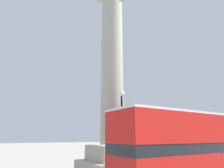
# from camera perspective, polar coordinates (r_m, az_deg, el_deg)

# --- Properties ---
(monument_column) EXTENTS (4.74, 4.74, 18.89)m
(monument_column) POSITION_cam_1_polar(r_m,az_deg,el_deg) (17.85, 0.00, -2.55)
(monument_column) COLOR #A39E8E
(monument_column) RESTS_ON ground_plane
(bus_b) EXTENTS (11.48, 3.04, 4.49)m
(bus_b) POSITION_cam_1_polar(r_m,az_deg,el_deg) (13.74, 22.97, -16.32)
(bus_b) COLOR red
(bus_b) RESTS_ON ground_plane
(street_lamp) EXTENTS (0.40, 0.40, 6.18)m
(street_lamp) POSITION_cam_1_polar(r_m,az_deg,el_deg) (13.46, 2.89, -13.93)
(street_lamp) COLOR black
(street_lamp) RESTS_ON ground_plane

